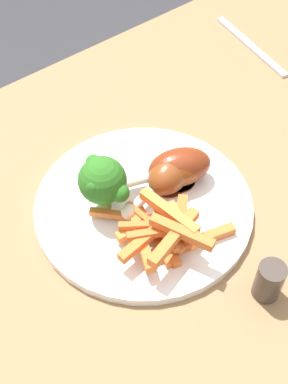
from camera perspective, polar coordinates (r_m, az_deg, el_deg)
The scene contains 9 objects.
dining_table at distance 0.72m, azimuth 1.59°, elevation -6.70°, with size 1.23×0.65×0.76m.
dinner_plate at distance 0.61m, azimuth 0.00°, elevation -1.57°, with size 0.27×0.27×0.01m, color white.
broccoli_floret_front at distance 0.57m, azimuth -4.68°, elevation 1.13°, with size 0.06×0.06×0.08m.
carrot_fries_pile at distance 0.55m, azimuth 2.41°, elevation -4.41°, with size 0.14×0.14×0.05m.
chicken_drumstick_near at distance 0.62m, azimuth 3.48°, elevation 3.01°, with size 0.13×0.08×0.05m.
chicken_drumstick_far at distance 0.61m, azimuth 2.39°, elevation 1.89°, with size 0.12×0.06×0.04m.
chicken_drumstick_extra at distance 0.61m, azimuth 3.73°, elevation 2.65°, with size 0.13×0.07×0.05m.
fork at distance 0.89m, azimuth 12.16°, elevation 16.14°, with size 0.19×0.01×0.01m, color silver.
pepper_shaker at distance 0.55m, azimuth 14.13°, elevation -9.97°, with size 0.03×0.03×0.05m, color #423833.
Camera 1 is at (0.27, 0.29, 1.24)m, focal length 46.32 mm.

